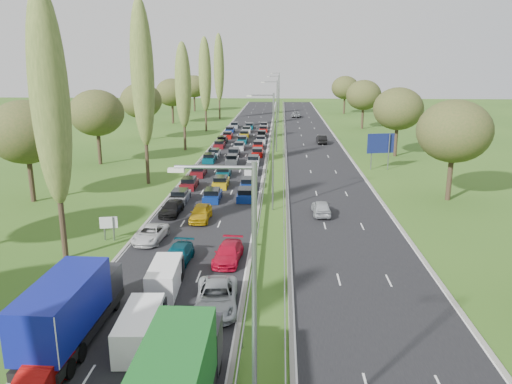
# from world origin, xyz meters

# --- Properties ---
(ground) EXTENTS (260.00, 260.00, 0.00)m
(ground) POSITION_xyz_m (4.50, 80.00, 0.00)
(ground) COLOR #2C5219
(ground) RESTS_ON ground
(near_carriageway) EXTENTS (10.50, 215.00, 0.04)m
(near_carriageway) POSITION_xyz_m (-2.25, 82.50, 0.00)
(near_carriageway) COLOR black
(near_carriageway) RESTS_ON ground
(far_carriageway) EXTENTS (10.50, 215.00, 0.04)m
(far_carriageway) POSITION_xyz_m (11.25, 82.50, 0.00)
(far_carriageway) COLOR black
(far_carriageway) RESTS_ON ground
(central_reservation) EXTENTS (2.36, 215.00, 0.32)m
(central_reservation) POSITION_xyz_m (4.50, 82.50, 0.55)
(central_reservation) COLOR gray
(central_reservation) RESTS_ON ground
(lamp_columns) EXTENTS (0.18, 140.18, 12.00)m
(lamp_columns) POSITION_xyz_m (4.50, 78.00, 6.00)
(lamp_columns) COLOR gray
(lamp_columns) RESTS_ON ground
(poplar_row) EXTENTS (2.80, 127.80, 22.44)m
(poplar_row) POSITION_xyz_m (-11.50, 68.17, 12.39)
(poplar_row) COLOR #2D2116
(poplar_row) RESTS_ON ground
(woodland_left) EXTENTS (8.00, 166.00, 11.10)m
(woodland_left) POSITION_xyz_m (-22.00, 62.63, 7.68)
(woodland_left) COLOR #2D2116
(woodland_left) RESTS_ON ground
(woodland_right) EXTENTS (8.00, 153.00, 11.10)m
(woodland_right) POSITION_xyz_m (24.00, 66.67, 7.68)
(woodland_right) COLOR #2D2116
(woodland_right) RESTS_ON ground
(traffic_queue_fill) EXTENTS (9.12, 68.06, 0.80)m
(traffic_queue_fill) POSITION_xyz_m (-2.22, 77.42, 0.44)
(traffic_queue_fill) COLOR slate
(traffic_queue_fill) RESTS_ON ground
(near_car_1) EXTENTS (1.88, 4.53, 1.46)m
(near_car_1) POSITION_xyz_m (-5.71, 12.54, 0.75)
(near_car_1) COLOR #920A09
(near_car_1) RESTS_ON near_carriageway
(near_car_2) EXTENTS (2.55, 4.86, 1.30)m
(near_car_2) POSITION_xyz_m (-5.79, 33.10, 0.67)
(near_car_2) COLOR silver
(near_car_2) RESTS_ON near_carriageway
(near_car_3) EXTENTS (2.02, 4.64, 1.33)m
(near_car_3) POSITION_xyz_m (-5.66, 40.89, 0.68)
(near_car_3) COLOR black
(near_car_3) RESTS_ON near_carriageway
(near_car_6) EXTENTS (2.35, 4.77, 1.30)m
(near_car_6) POSITION_xyz_m (-2.09, 17.81, 0.67)
(near_car_6) COLOR slate
(near_car_6) RESTS_ON near_carriageway
(near_car_7) EXTENTS (2.15, 4.76, 1.35)m
(near_car_7) POSITION_xyz_m (-2.46, 28.23, 0.70)
(near_car_7) COLOR #054153
(near_car_7) RESTS_ON near_carriageway
(near_car_8) EXTENTS (1.88, 4.56, 1.55)m
(near_car_8) POSITION_xyz_m (-2.40, 39.10, 0.79)
(near_car_8) COLOR gold
(near_car_8) RESTS_ON near_carriageway
(near_car_9) EXTENTS (1.50, 4.18, 1.37)m
(near_car_9) POSITION_xyz_m (1.38, 13.81, 0.71)
(near_car_9) COLOR black
(near_car_9) RESTS_ON near_carriageway
(near_car_10) EXTENTS (2.98, 5.74, 1.54)m
(near_car_10) POSITION_xyz_m (1.41, 21.31, 0.79)
(near_car_10) COLOR #A2A8AB
(near_car_10) RESTS_ON near_carriageway
(near_car_11) EXTENTS (2.27, 4.87, 1.38)m
(near_car_11) POSITION_xyz_m (1.35, 28.91, 0.71)
(near_car_11) COLOR #B80B25
(near_car_11) RESTS_ON near_carriageway
(far_car_0) EXTENTS (1.85, 4.39, 1.48)m
(far_car_0) POSITION_xyz_m (9.42, 41.53, 0.76)
(far_car_0) COLOR #A4A9AE
(far_car_0) RESTS_ON far_carriageway
(far_car_1) EXTENTS (1.84, 4.85, 1.58)m
(far_car_1) POSITION_xyz_m (12.93, 87.54, 0.81)
(far_car_1) COLOR black
(far_car_1) RESTS_ON far_carriageway
(far_car_2) EXTENTS (2.84, 5.65, 1.53)m
(far_car_2) POSITION_xyz_m (9.38, 134.46, 0.79)
(far_car_2) COLOR gray
(far_car_2) RESTS_ON far_carriageway
(blue_lorry) EXTENTS (2.59, 9.34, 3.94)m
(blue_lorry) POSITION_xyz_m (-5.95, 17.19, 2.04)
(blue_lorry) COLOR black
(blue_lorry) RESTS_ON near_carriageway
(white_van_front) EXTENTS (1.92, 4.89, 1.96)m
(white_van_front) POSITION_xyz_m (-2.15, 17.10, 1.01)
(white_van_front) COLOR white
(white_van_front) RESTS_ON near_carriageway
(white_van_rear) EXTENTS (1.83, 4.66, 1.87)m
(white_van_rear) POSITION_xyz_m (-2.36, 23.84, 0.96)
(white_van_rear) COLOR white
(white_van_rear) RESTS_ON near_carriageway
(info_sign) EXTENTS (1.49, 0.39, 2.10)m
(info_sign) POSITION_xyz_m (-9.40, 33.16, 1.37)
(info_sign) COLOR gray
(info_sign) RESTS_ON ground
(direction_sign) EXTENTS (3.92, 1.00, 5.20)m
(direction_sign) POSITION_xyz_m (19.40, 64.04, 3.57)
(direction_sign) COLOR gray
(direction_sign) RESTS_ON ground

